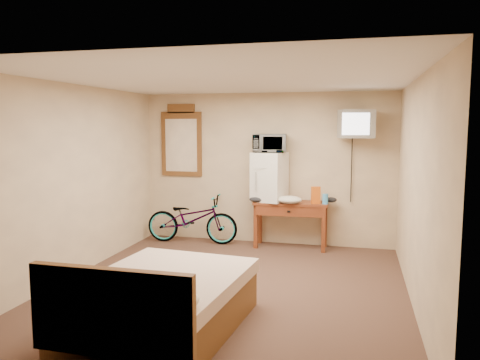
{
  "coord_description": "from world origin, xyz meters",
  "views": [
    {
      "loc": [
        1.47,
        -5.33,
        1.97
      ],
      "look_at": [
        -0.07,
        0.79,
        1.23
      ],
      "focal_mm": 35.0,
      "sensor_mm": 36.0,
      "label": 1
    }
  ],
  "objects_px": {
    "microwave": "(270,143)",
    "wall_mirror": "(181,141)",
    "crt_television": "(356,124)",
    "bed": "(159,303)",
    "blue_cup": "(325,199)",
    "desk": "(290,211)",
    "mini_fridge": "(269,177)",
    "bicycle": "(192,219)"
  },
  "relations": [
    {
      "from": "microwave",
      "to": "blue_cup",
      "type": "bearing_deg",
      "value": -12.18
    },
    {
      "from": "blue_cup",
      "to": "crt_television",
      "type": "xyz_separation_m",
      "value": [
        0.43,
        0.06,
        1.16
      ]
    },
    {
      "from": "blue_cup",
      "to": "bed",
      "type": "height_order",
      "value": "blue_cup"
    },
    {
      "from": "mini_fridge",
      "to": "bicycle",
      "type": "relative_size",
      "value": 0.51
    },
    {
      "from": "crt_television",
      "to": "bicycle",
      "type": "height_order",
      "value": "crt_television"
    },
    {
      "from": "desk",
      "to": "wall_mirror",
      "type": "distance_m",
      "value": 2.24
    },
    {
      "from": "blue_cup",
      "to": "bicycle",
      "type": "bearing_deg",
      "value": -179.73
    },
    {
      "from": "bicycle",
      "to": "desk",
      "type": "bearing_deg",
      "value": -91.18
    },
    {
      "from": "wall_mirror",
      "to": "bed",
      "type": "relative_size",
      "value": 0.62
    },
    {
      "from": "wall_mirror",
      "to": "microwave",
      "type": "bearing_deg",
      "value": -8.56
    },
    {
      "from": "mini_fridge",
      "to": "wall_mirror",
      "type": "height_order",
      "value": "wall_mirror"
    },
    {
      "from": "mini_fridge",
      "to": "bicycle",
      "type": "distance_m",
      "value": 1.49
    },
    {
      "from": "desk",
      "to": "bed",
      "type": "bearing_deg",
      "value": -102.89
    },
    {
      "from": "desk",
      "to": "crt_television",
      "type": "distance_m",
      "value": 1.69
    },
    {
      "from": "mini_fridge",
      "to": "bed",
      "type": "relative_size",
      "value": 0.4
    },
    {
      "from": "blue_cup",
      "to": "desk",
      "type": "bearing_deg",
      "value": 175.34
    },
    {
      "from": "desk",
      "to": "mini_fridge",
      "type": "distance_m",
      "value": 0.64
    },
    {
      "from": "desk",
      "to": "bicycle",
      "type": "height_order",
      "value": "bicycle"
    },
    {
      "from": "desk",
      "to": "wall_mirror",
      "type": "bearing_deg",
      "value": 172.15
    },
    {
      "from": "bed",
      "to": "microwave",
      "type": "bearing_deg",
      "value": 82.92
    },
    {
      "from": "microwave",
      "to": "wall_mirror",
      "type": "height_order",
      "value": "wall_mirror"
    },
    {
      "from": "wall_mirror",
      "to": "bicycle",
      "type": "height_order",
      "value": "wall_mirror"
    },
    {
      "from": "desk",
      "to": "blue_cup",
      "type": "height_order",
      "value": "blue_cup"
    },
    {
      "from": "desk",
      "to": "bicycle",
      "type": "bearing_deg",
      "value": -178.08
    },
    {
      "from": "desk",
      "to": "wall_mirror",
      "type": "relative_size",
      "value": 0.97
    },
    {
      "from": "microwave",
      "to": "wall_mirror",
      "type": "xyz_separation_m",
      "value": [
        -1.59,
        0.24,
        0.01
      ]
    },
    {
      "from": "microwave",
      "to": "blue_cup",
      "type": "relative_size",
      "value": 3.34
    },
    {
      "from": "bicycle",
      "to": "blue_cup",
      "type": "bearing_deg",
      "value": -92.83
    },
    {
      "from": "bicycle",
      "to": "bed",
      "type": "relative_size",
      "value": 0.78
    },
    {
      "from": "desk",
      "to": "microwave",
      "type": "relative_size",
      "value": 2.27
    },
    {
      "from": "crt_television",
      "to": "wall_mirror",
      "type": "bearing_deg",
      "value": 175.08
    },
    {
      "from": "desk",
      "to": "blue_cup",
      "type": "distance_m",
      "value": 0.59
    },
    {
      "from": "desk",
      "to": "microwave",
      "type": "height_order",
      "value": "microwave"
    },
    {
      "from": "blue_cup",
      "to": "bicycle",
      "type": "relative_size",
      "value": 0.1
    },
    {
      "from": "crt_television",
      "to": "bed",
      "type": "height_order",
      "value": "crt_television"
    },
    {
      "from": "mini_fridge",
      "to": "crt_television",
      "type": "height_order",
      "value": "crt_television"
    },
    {
      "from": "microwave",
      "to": "mini_fridge",
      "type": "bearing_deg",
      "value": -131.23
    },
    {
      "from": "desk",
      "to": "microwave",
      "type": "distance_m",
      "value": 1.13
    },
    {
      "from": "desk",
      "to": "mini_fridge",
      "type": "relative_size",
      "value": 1.51
    },
    {
      "from": "wall_mirror",
      "to": "bed",
      "type": "distance_m",
      "value": 4.08
    },
    {
      "from": "bicycle",
      "to": "crt_television",
      "type": "bearing_deg",
      "value": -91.53
    },
    {
      "from": "microwave",
      "to": "bicycle",
      "type": "height_order",
      "value": "microwave"
    }
  ]
}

